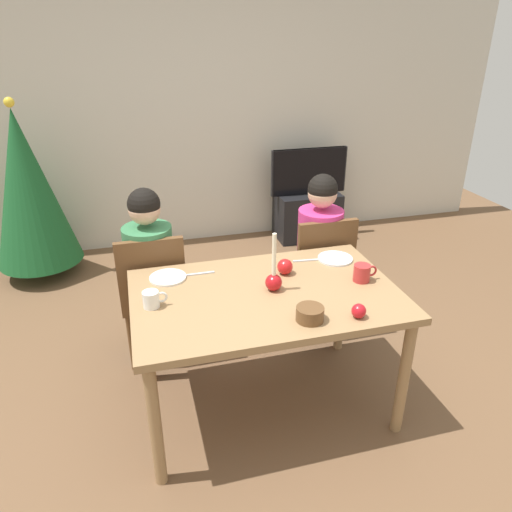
# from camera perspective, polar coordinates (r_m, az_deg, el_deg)

# --- Properties ---
(ground_plane) EXTENTS (7.68, 7.68, 0.00)m
(ground_plane) POSITION_cam_1_polar(r_m,az_deg,el_deg) (2.97, 1.06, -17.03)
(ground_plane) COLOR brown
(back_wall) EXTENTS (6.40, 0.10, 2.60)m
(back_wall) POSITION_cam_1_polar(r_m,az_deg,el_deg) (4.79, -7.90, 16.79)
(back_wall) COLOR beige
(back_wall) RESTS_ON ground
(dining_table) EXTENTS (1.40, 0.90, 0.75)m
(dining_table) POSITION_cam_1_polar(r_m,az_deg,el_deg) (2.56, 1.18, -5.97)
(dining_table) COLOR #99754C
(dining_table) RESTS_ON ground
(chair_left) EXTENTS (0.40, 0.40, 0.90)m
(chair_left) POSITION_cam_1_polar(r_m,az_deg,el_deg) (3.09, -12.18, -4.04)
(chair_left) COLOR brown
(chair_left) RESTS_ON ground
(chair_right) EXTENTS (0.40, 0.40, 0.90)m
(chair_right) POSITION_cam_1_polar(r_m,az_deg,el_deg) (3.31, 7.60, -1.57)
(chair_right) COLOR brown
(chair_right) RESTS_ON ground
(person_left_child) EXTENTS (0.30, 0.30, 1.17)m
(person_left_child) POSITION_cam_1_polar(r_m,az_deg,el_deg) (3.09, -12.32, -2.83)
(person_left_child) COLOR #33384C
(person_left_child) RESTS_ON ground
(person_right_child) EXTENTS (0.30, 0.30, 1.17)m
(person_right_child) POSITION_cam_1_polar(r_m,az_deg,el_deg) (3.31, 7.45, -0.44)
(person_right_child) COLOR #33384C
(person_right_child) RESTS_ON ground
(tv_stand) EXTENTS (0.64, 0.40, 0.48)m
(tv_stand) POSITION_cam_1_polar(r_m,az_deg,el_deg) (5.05, 6.10, 4.88)
(tv_stand) COLOR black
(tv_stand) RESTS_ON ground
(tv) EXTENTS (0.79, 0.05, 0.46)m
(tv) POSITION_cam_1_polar(r_m,az_deg,el_deg) (4.91, 6.35, 10.02)
(tv) COLOR black
(tv) RESTS_ON tv_stand
(christmas_tree) EXTENTS (0.71, 0.71, 1.53)m
(christmas_tree) POSITION_cam_1_polar(r_m,az_deg,el_deg) (4.45, -25.60, 7.21)
(christmas_tree) COLOR brown
(christmas_tree) RESTS_ON ground
(candle_centerpiece) EXTENTS (0.09, 0.09, 0.32)m
(candle_centerpiece) POSITION_cam_1_polar(r_m,az_deg,el_deg) (2.51, 2.13, -2.72)
(candle_centerpiece) COLOR red
(candle_centerpiece) RESTS_ON dining_table
(plate_left) EXTENTS (0.20, 0.20, 0.01)m
(plate_left) POSITION_cam_1_polar(r_m,az_deg,el_deg) (2.70, -10.48, -2.54)
(plate_left) COLOR white
(plate_left) RESTS_ON dining_table
(plate_right) EXTENTS (0.21, 0.21, 0.01)m
(plate_right) POSITION_cam_1_polar(r_m,az_deg,el_deg) (2.91, 9.43, -0.30)
(plate_right) COLOR silver
(plate_right) RESTS_ON dining_table
(mug_left) EXTENTS (0.12, 0.08, 0.09)m
(mug_left) POSITION_cam_1_polar(r_m,az_deg,el_deg) (2.43, -12.34, -5.06)
(mug_left) COLOR white
(mug_left) RESTS_ON dining_table
(mug_right) EXTENTS (0.14, 0.09, 0.10)m
(mug_right) POSITION_cam_1_polar(r_m,az_deg,el_deg) (2.68, 12.57, -1.98)
(mug_right) COLOR #B72D2D
(mug_right) RESTS_ON dining_table
(fork_left) EXTENTS (0.18, 0.01, 0.01)m
(fork_left) POSITION_cam_1_polar(r_m,az_deg,el_deg) (2.72, -6.85, -2.12)
(fork_left) COLOR silver
(fork_left) RESTS_ON dining_table
(fork_right) EXTENTS (0.18, 0.03, 0.01)m
(fork_right) POSITION_cam_1_polar(r_m,az_deg,el_deg) (2.87, 6.18, -0.52)
(fork_right) COLOR silver
(fork_right) RESTS_ON dining_table
(bowl_walnuts) EXTENTS (0.13, 0.13, 0.07)m
(bowl_walnuts) POSITION_cam_1_polar(r_m,az_deg,el_deg) (2.29, 6.45, -6.86)
(bowl_walnuts) COLOR brown
(bowl_walnuts) RESTS_ON dining_table
(apple_near_candle) EXTENTS (0.09, 0.09, 0.09)m
(apple_near_candle) POSITION_cam_1_polar(r_m,az_deg,el_deg) (2.69, 3.48, -1.28)
(apple_near_candle) COLOR red
(apple_near_candle) RESTS_ON dining_table
(apple_by_left_plate) EXTENTS (0.07, 0.07, 0.07)m
(apple_by_left_plate) POSITION_cam_1_polar(r_m,az_deg,el_deg) (2.35, 12.16, -6.42)
(apple_by_left_plate) COLOR red
(apple_by_left_plate) RESTS_ON dining_table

